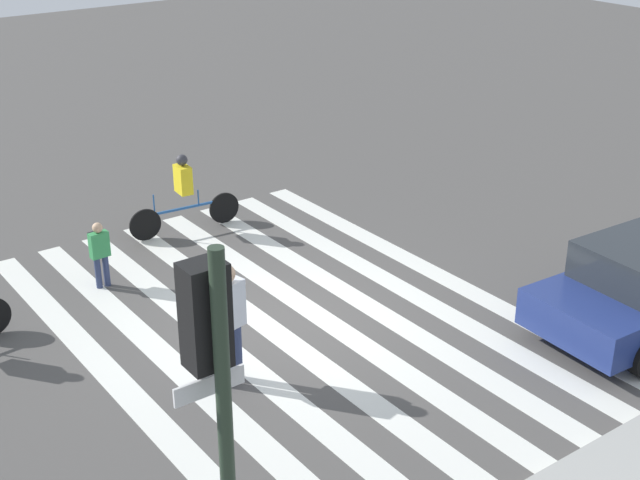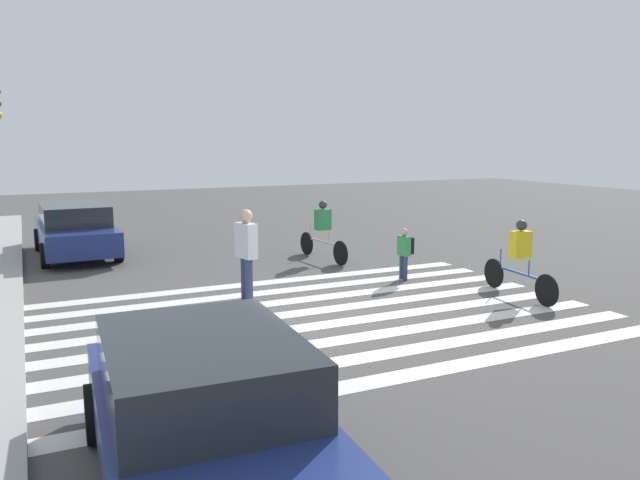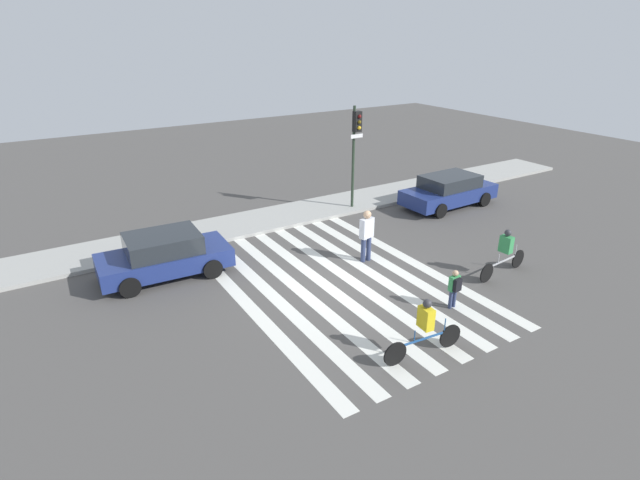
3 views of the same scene
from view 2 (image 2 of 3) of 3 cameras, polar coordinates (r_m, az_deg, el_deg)
name	(u,v)px [view 2 (image 2 of 3)]	position (r m, az deg, el deg)	size (l,w,h in m)	color
ground_plane	(327,317)	(11.48, 0.61, -7.04)	(60.00, 60.00, 0.00)	#4C4947
crosswalk_stripes	(327,317)	(11.48, 0.61, -7.02)	(6.50, 10.00, 0.01)	silver
pedestrian_child_with_backpack	(246,250)	(12.44, -6.76, -0.88)	(0.55, 0.34, 1.85)	navy
pedestrian_adult_yellow_jacket	(405,250)	(14.41, 7.77, -0.89)	(0.34, 0.29, 1.20)	navy
cyclist_far_lane	(520,255)	(13.38, 17.81, -1.35)	(2.31, 0.42, 1.59)	black
cyclist_mid_street	(323,228)	(16.59, 0.26, 1.10)	(2.37, 0.42, 1.60)	black
car_parked_far_curb	(204,410)	(6.09, -10.57, -15.06)	(4.22, 2.17, 1.45)	navy
car_parked_silver_sedan	(75,230)	(18.45, -21.46, 0.90)	(4.56, 2.07, 1.45)	navy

